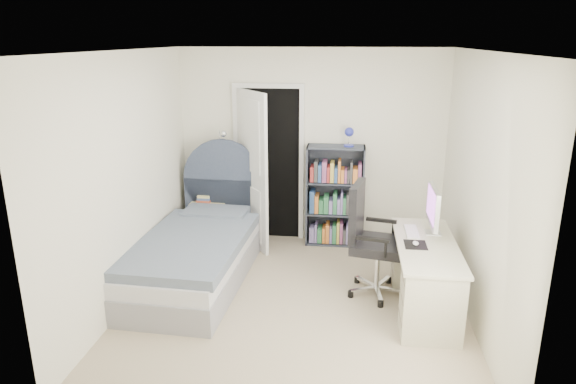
# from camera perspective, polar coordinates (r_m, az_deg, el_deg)

# --- Properties ---
(room_shell) EXTENTS (3.50, 3.70, 2.60)m
(room_shell) POSITION_cam_1_polar(r_m,az_deg,el_deg) (4.93, 0.94, 0.73)
(room_shell) COLOR tan
(room_shell) RESTS_ON ground
(door) EXTENTS (0.92, 0.69, 2.06)m
(door) POSITION_cam_1_polar(r_m,az_deg,el_deg) (6.57, -3.34, 2.88)
(door) COLOR black
(door) RESTS_ON ground
(bed) EXTENTS (1.16, 2.31, 1.39)m
(bed) POSITION_cam_1_polar(r_m,az_deg,el_deg) (5.88, -9.89, -6.45)
(bed) COLOR gray
(bed) RESTS_ON ground
(nightstand) EXTENTS (0.45, 0.45, 0.65)m
(nightstand) POSITION_cam_1_polar(r_m,az_deg,el_deg) (6.85, -8.74, -1.97)
(nightstand) COLOR #D6C883
(nightstand) RESTS_ON ground
(floor_lamp) EXTENTS (0.21, 0.21, 1.50)m
(floor_lamp) POSITION_cam_1_polar(r_m,az_deg,el_deg) (6.74, -7.24, -0.58)
(floor_lamp) COLOR silver
(floor_lamp) RESTS_ON ground
(bookcase) EXTENTS (0.73, 0.31, 1.55)m
(bookcase) POSITION_cam_1_polar(r_m,az_deg,el_deg) (6.66, 5.26, -0.87)
(bookcase) COLOR #363C49
(bookcase) RESTS_ON ground
(desk) EXTENTS (0.58, 1.44, 1.18)m
(desk) POSITION_cam_1_polar(r_m,az_deg,el_deg) (5.30, 14.94, -8.66)
(desk) COLOR beige
(desk) RESTS_ON ground
(office_chair) EXTENTS (0.65, 0.67, 1.20)m
(office_chair) POSITION_cam_1_polar(r_m,az_deg,el_deg) (5.40, 9.05, -4.67)
(office_chair) COLOR silver
(office_chair) RESTS_ON ground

